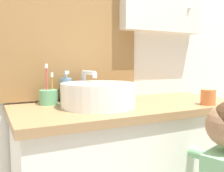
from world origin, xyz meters
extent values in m
cube|color=silver|center=(0.00, 0.63, 1.25)|extent=(3.20, 0.06, 2.50)
cube|color=olive|center=(-0.25, 0.59, 1.36)|extent=(0.81, 0.02, 0.94)
cube|color=#B2C1CC|center=(-0.25, 0.58, 1.36)|extent=(0.75, 0.01, 0.88)
sphere|color=silver|center=(0.52, 0.49, 1.44)|extent=(0.02, 0.02, 0.02)
cube|color=#99754C|center=(0.00, 0.33, 0.87)|extent=(1.17, 0.53, 0.03)
sphere|color=silver|center=(0.26, 0.08, 0.64)|extent=(0.02, 0.02, 0.02)
cylinder|color=white|center=(-0.19, 0.33, 0.94)|extent=(0.35, 0.35, 0.11)
cylinder|color=silver|center=(-0.19, 0.33, 0.99)|extent=(0.29, 0.29, 0.01)
cylinder|color=silver|center=(-0.19, 0.53, 0.96)|extent=(0.02, 0.02, 0.16)
cylinder|color=silver|center=(-0.19, 0.45, 1.04)|extent=(0.02, 0.16, 0.02)
cylinder|color=silver|center=(-0.19, 0.37, 1.03)|extent=(0.02, 0.02, 0.02)
sphere|color=white|center=(-0.09, 0.53, 0.92)|extent=(0.05, 0.05, 0.05)
cylinder|color=#66B27F|center=(-0.39, 0.50, 0.92)|extent=(0.09, 0.09, 0.07)
cylinder|color=orange|center=(-0.37, 0.49, 0.97)|extent=(0.01, 0.01, 0.15)
cube|color=white|center=(-0.37, 0.49, 1.03)|extent=(0.01, 0.02, 0.02)
cylinder|color=pink|center=(-0.39, 0.51, 0.99)|extent=(0.01, 0.01, 0.19)
cube|color=white|center=(-0.39, 0.51, 1.07)|extent=(0.01, 0.02, 0.02)
cylinder|color=#D6423D|center=(-0.40, 0.49, 0.99)|extent=(0.01, 0.01, 0.19)
cube|color=white|center=(-0.40, 0.49, 1.08)|extent=(0.01, 0.02, 0.02)
cylinder|color=#6B93B2|center=(-0.29, 0.53, 0.95)|extent=(0.06, 0.06, 0.13)
cylinder|color=silver|center=(-0.29, 0.53, 1.02)|extent=(0.02, 0.02, 0.02)
cube|color=silver|center=(-0.29, 0.52, 1.04)|extent=(0.02, 0.03, 0.02)
cylinder|color=#7FBC89|center=(0.16, 0.11, 0.68)|extent=(0.13, 0.29, 0.05)
cylinder|color=pink|center=(0.12, 0.24, 0.72)|extent=(0.02, 0.05, 0.12)
cylinder|color=orange|center=(0.32, 0.14, 0.92)|extent=(0.07, 0.07, 0.08)
camera|label=1|loc=(-0.65, -0.74, 1.09)|focal=40.00mm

